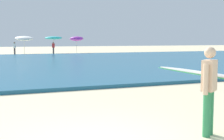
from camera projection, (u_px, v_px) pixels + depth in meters
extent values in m
cube|color=#1E6084|center=(11.00, 63.00, 24.08)|extent=(120.00, 28.00, 0.14)
cylinder|color=#338E56|center=(207.00, 114.00, 6.07)|extent=(0.15, 0.15, 0.88)
cylinder|color=#338E56|center=(210.00, 112.00, 6.22)|extent=(0.15, 0.15, 0.88)
cube|color=beige|center=(209.00, 76.00, 6.07)|extent=(0.40, 0.38, 0.60)
sphere|color=beige|center=(210.00, 53.00, 6.03)|extent=(0.22, 0.22, 0.22)
cylinder|color=beige|center=(206.00, 79.00, 5.89)|extent=(0.10, 0.10, 0.58)
cylinder|color=beige|center=(212.00, 73.00, 6.31)|extent=(0.31, 0.26, 0.51)
ellipsoid|color=white|center=(216.00, 76.00, 6.50)|extent=(1.67, 2.23, 0.33)
ellipsoid|color=green|center=(216.00, 76.00, 6.51)|extent=(1.75, 2.32, 0.30)
cylinder|color=beige|center=(24.00, 47.00, 39.91)|extent=(0.05, 0.05, 1.92)
ellipsoid|color=white|center=(24.00, 38.00, 39.81)|extent=(2.25, 2.29, 0.77)
cylinder|color=beige|center=(54.00, 46.00, 41.69)|extent=(0.05, 0.05, 2.03)
ellipsoid|color=#19ADB2|center=(54.00, 38.00, 41.59)|extent=(2.26, 2.27, 0.42)
cylinder|color=beige|center=(77.00, 46.00, 42.29)|extent=(0.05, 0.05, 1.90)
ellipsoid|color=purple|center=(77.00, 39.00, 42.19)|extent=(1.81, 1.85, 0.72)
cylinder|color=#383842|center=(15.00, 51.00, 38.83)|extent=(0.20, 0.20, 0.84)
cube|color=white|center=(15.00, 46.00, 38.77)|extent=(0.32, 0.20, 0.54)
sphere|color=brown|center=(14.00, 43.00, 38.73)|extent=(0.20, 0.20, 0.20)
cylinder|color=#383842|center=(53.00, 51.00, 40.39)|extent=(0.20, 0.20, 0.84)
cube|color=red|center=(53.00, 46.00, 40.32)|extent=(0.32, 0.20, 0.54)
sphere|color=#9E7051|center=(53.00, 43.00, 40.29)|extent=(0.20, 0.20, 0.20)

